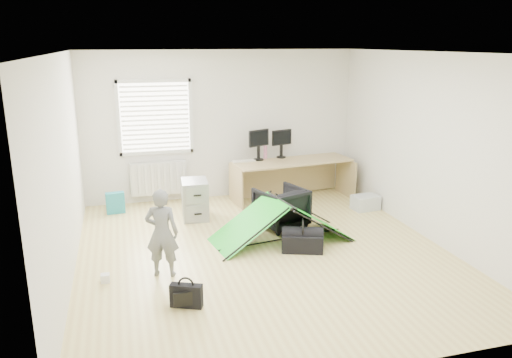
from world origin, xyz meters
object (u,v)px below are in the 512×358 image
object	(u,v)px
filing_cabinet	(195,199)
thermos	(265,152)
monitor_right	(281,147)
person	(162,233)
storage_crate	(365,202)
laptop_bag	(186,296)
office_chair	(281,207)
desk	(293,180)
kite	(282,220)
duffel_bag	(302,242)
monitor_left	(258,149)

from	to	relation	value
filing_cabinet	thermos	distance (m)	1.76
monitor_right	person	bearing A→B (deg)	-147.04
storage_crate	filing_cabinet	bearing A→B (deg)	173.15
monitor_right	laptop_bag	xyz separation A→B (m)	(-2.29, -3.67, -0.80)
person	monitor_right	bearing A→B (deg)	-113.81
office_chair	person	distance (m)	2.32
office_chair	desk	bearing A→B (deg)	-136.04
kite	storage_crate	distance (m)	2.10
storage_crate	office_chair	bearing A→B (deg)	-166.36
monitor_right	desk	bearing A→B (deg)	-82.93
kite	duffel_bag	size ratio (longest dim) A/B	3.49
kite	duffel_bag	distance (m)	0.50
person	kite	distance (m)	1.92
kite	thermos	bearing A→B (deg)	70.78
office_chair	duffel_bag	xyz separation A→B (m)	(-0.01, -0.99, -0.19)
monitor_left	storage_crate	world-z (taller)	monitor_left
laptop_bag	thermos	bearing A→B (deg)	85.50
storage_crate	laptop_bag	size ratio (longest dim) A/B	1.24
storage_crate	laptop_bag	world-z (taller)	laptop_bag
kite	laptop_bag	xyz separation A→B (m)	(-1.61, -1.54, -0.18)
desk	kite	distance (m)	2.00
monitor_right	office_chair	distance (m)	1.77
desk	laptop_bag	xyz separation A→B (m)	(-2.42, -3.37, -0.24)
kite	person	bearing A→B (deg)	-168.08
laptop_bag	office_chair	bearing A→B (deg)	73.49
desk	person	xyz separation A→B (m)	(-2.59, -2.51, 0.19)
filing_cabinet	person	size ratio (longest dim) A/B	0.57
filing_cabinet	monitor_left	size ratio (longest dim) A/B	1.49
desk	monitor_left	size ratio (longest dim) A/B	5.02
desk	storage_crate	world-z (taller)	desk
monitor_left	kite	bearing A→B (deg)	-119.03
storage_crate	duffel_bag	bearing A→B (deg)	-140.53
desk	office_chair	size ratio (longest dim) A/B	3.10
filing_cabinet	laptop_bag	world-z (taller)	filing_cabinet
desk	filing_cabinet	world-z (taller)	desk
thermos	kite	bearing A→B (deg)	-100.06
storage_crate	duffel_bag	distance (m)	2.20
thermos	monitor_right	bearing A→B (deg)	-1.97
desk	filing_cabinet	distance (m)	1.96
monitor_right	kite	size ratio (longest dim) A/B	0.20
monitor_left	filing_cabinet	bearing A→B (deg)	-173.21
monitor_left	person	world-z (taller)	monitor_left
storage_crate	laptop_bag	distance (m)	4.27
kite	filing_cabinet	bearing A→B (deg)	120.27
laptop_bag	monitor_right	bearing A→B (deg)	81.87
office_chair	person	size ratio (longest dim) A/B	0.62
filing_cabinet	storage_crate	world-z (taller)	filing_cabinet
filing_cabinet	office_chair	distance (m)	1.46
monitor_left	laptop_bag	world-z (taller)	monitor_left
desk	duffel_bag	distance (m)	2.37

